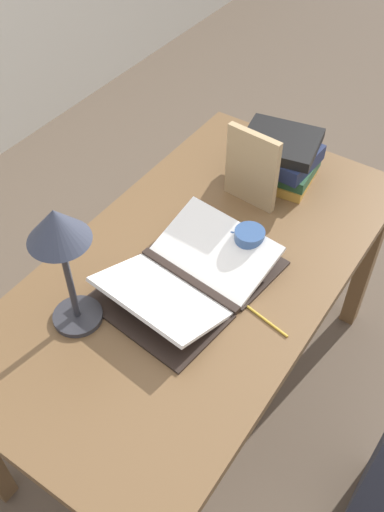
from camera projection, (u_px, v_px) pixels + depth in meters
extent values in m
plane|color=brown|center=(197.00, 394.00, 2.22)|extent=(12.00, 12.00, 0.00)
cube|color=brown|center=(198.00, 269.00, 1.69)|extent=(1.46, 0.78, 0.03)
cube|color=brown|center=(366.00, 262.00, 2.22)|extent=(0.06, 0.06, 0.71)
cube|color=brown|center=(219.00, 198.00, 2.48)|extent=(0.06, 0.06, 0.71)
cube|color=black|center=(189.00, 280.00, 1.62)|extent=(0.06, 0.35, 0.02)
cube|color=black|center=(158.00, 309.00, 1.56)|extent=(0.28, 0.38, 0.01)
cube|color=black|center=(218.00, 256.00, 1.70)|extent=(0.28, 0.38, 0.01)
cube|color=white|center=(161.00, 297.00, 1.54)|extent=(0.25, 0.36, 0.09)
cube|color=white|center=(215.00, 250.00, 1.66)|extent=(0.25, 0.36, 0.09)
cube|color=#BC8933|center=(277.00, 173.00, 1.95)|extent=(0.22, 0.26, 0.04)
cube|color=#234C2D|center=(278.00, 165.00, 1.92)|extent=(0.20, 0.26, 0.04)
cube|color=#1E284C|center=(279.00, 153.00, 1.89)|extent=(0.21, 0.25, 0.05)
cube|color=black|center=(281.00, 142.00, 1.86)|extent=(0.25, 0.28, 0.04)
cube|color=tan|center=(252.00, 169.00, 1.78)|extent=(0.04, 0.19, 0.26)
cylinder|color=#2D2D33|center=(78.00, 316.00, 1.54)|extent=(0.13, 0.13, 0.02)
cylinder|color=#2D2D33|center=(69.00, 280.00, 1.43)|extent=(0.02, 0.02, 0.28)
cone|color=#333847|center=(56.00, 225.00, 1.29)|extent=(0.15, 0.15, 0.09)
cylinder|color=#335184|center=(249.00, 243.00, 1.67)|extent=(0.09, 0.09, 0.10)
torus|color=#335184|center=(233.00, 238.00, 1.69)|extent=(0.02, 0.05, 0.05)
cylinder|color=gold|center=(265.00, 319.00, 1.54)|extent=(0.04, 0.16, 0.01)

